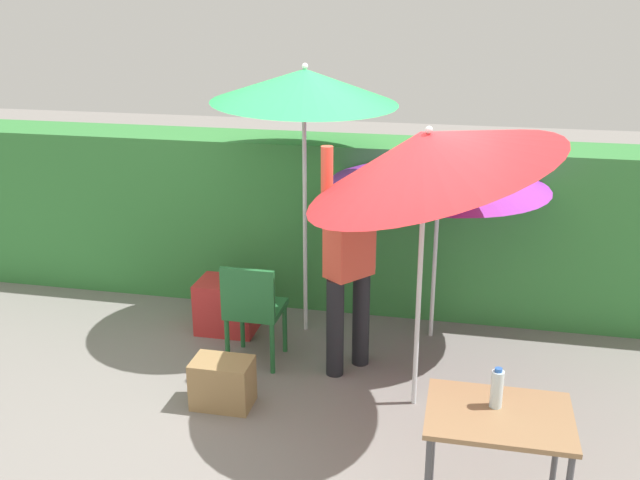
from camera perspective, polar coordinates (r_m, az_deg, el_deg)
The scene contains 11 objects.
ground_plane at distance 5.80m, azimuth -0.63°, elevation -11.29°, with size 24.00×24.00×0.00m, color gray.
hedge_row at distance 7.01m, azimuth 2.39°, elevation 1.43°, with size 8.00×0.70×1.61m, color #38843D.
umbrella_rainbow at distance 6.02m, azimuth -1.24°, elevation 12.07°, with size 1.57×1.57×2.38m.
umbrella_orange at distance 4.83m, azimuth 8.45°, elevation 6.74°, with size 1.82×1.79×2.38m.
umbrella_yellow at distance 6.08m, azimuth 9.49°, elevation 5.80°, with size 1.84×1.84×1.77m.
person_vendor at distance 5.62m, azimuth 2.31°, elevation -1.75°, with size 0.41×0.49×1.88m.
chair_plastic at distance 5.88m, azimuth -5.32°, elevation -5.32°, with size 0.44×0.44×0.89m.
cooler_box at distance 6.60m, azimuth -7.33°, elevation -5.17°, with size 0.53×0.40×0.48m, color red.
crate_cardboard at distance 5.49m, azimuth -7.72°, elevation -11.14°, with size 0.44×0.29×0.37m, color #9E7A4C.
folding_table at distance 4.23m, azimuth 13.92°, elevation -14.19°, with size 0.80×0.60×0.74m.
bottle_water at distance 4.18m, azimuth 13.83°, elevation -11.34°, with size 0.07×0.07×0.24m.
Camera 1 is at (1.10, -4.88, 2.94)m, focal length 40.43 mm.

